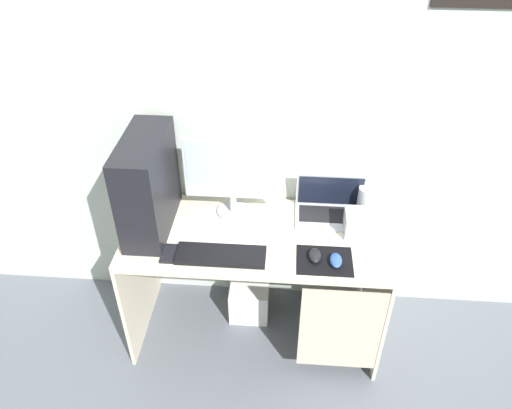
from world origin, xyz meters
TOP-DOWN VIEW (x-y plane):
  - ground_plane at (0.00, 0.00)m, footprint 8.00×8.00m
  - wall_back at (0.00, 0.34)m, footprint 4.00×0.05m
  - desk at (0.02, -0.01)m, footprint 1.31×0.59m
  - pc_tower at (-0.52, 0.04)m, footprint 0.19×0.49m
  - monitor at (-0.13, 0.16)m, footprint 0.48×0.17m
  - laptop at (0.37, 0.18)m, footprint 0.36×0.22m
  - speaker at (0.55, 0.21)m, footprint 0.09×0.09m
  - projector at (0.53, 0.05)m, footprint 0.20×0.14m
  - keyboard at (-0.15, -0.18)m, footprint 0.42×0.14m
  - mousepad at (0.33, -0.17)m, footprint 0.26×0.20m
  - mouse_left at (0.29, -0.16)m, footprint 0.06×0.10m
  - mouse_right at (0.38, -0.19)m, footprint 0.06×0.10m
  - cell_phone at (-0.40, -0.18)m, footprint 0.07×0.13m
  - subwoofer at (-0.05, 0.13)m, footprint 0.22×0.22m

SIDE VIEW (x-z plane):
  - ground_plane at x=0.00m, z-range 0.00..0.00m
  - subwoofer at x=-0.05m, z-range 0.00..0.22m
  - desk at x=0.02m, z-range 0.21..0.94m
  - mousepad at x=0.33m, z-range 0.73..0.73m
  - cell_phone at x=-0.40m, z-range 0.73..0.74m
  - keyboard at x=-0.15m, z-range 0.73..0.75m
  - mouse_left at x=0.29m, z-range 0.73..0.77m
  - mouse_right at x=0.38m, z-range 0.73..0.77m
  - laptop at x=0.37m, z-range 0.67..0.88m
  - projector at x=0.53m, z-range 0.73..0.84m
  - speaker at x=0.55m, z-range 0.73..0.89m
  - monitor at x=-0.13m, z-range 0.75..1.19m
  - pc_tower at x=-0.52m, z-range 0.73..1.22m
  - wall_back at x=0.00m, z-range 0.00..2.60m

